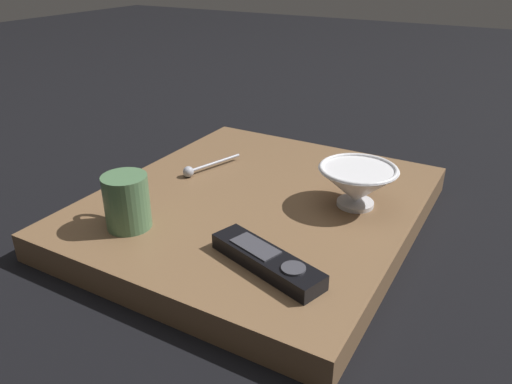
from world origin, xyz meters
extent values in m
plane|color=black|center=(0.00, 0.00, 0.00)|extent=(6.00, 6.00, 0.00)
cube|color=brown|center=(0.00, 0.00, 0.02)|extent=(0.63, 0.55, 0.05)
cylinder|color=silver|center=(-0.06, 0.17, 0.05)|extent=(0.07, 0.07, 0.01)
cone|color=silver|center=(-0.06, 0.17, 0.09)|extent=(0.14, 0.14, 0.06)
torus|color=silver|center=(-0.06, 0.17, 0.12)|extent=(0.14, 0.14, 0.01)
cylinder|color=#4C724C|center=(0.20, -0.13, 0.10)|extent=(0.07, 0.07, 0.09)
torus|color=#4C724C|center=(0.19, -0.17, 0.10)|extent=(0.02, 0.06, 0.06)
cylinder|color=#A3A5B2|center=(-0.08, -0.14, 0.06)|extent=(0.12, 0.04, 0.01)
sphere|color=#A3A5B2|center=(-0.01, -0.17, 0.06)|extent=(0.02, 0.02, 0.02)
cube|color=black|center=(0.19, 0.12, 0.06)|extent=(0.10, 0.20, 0.02)
cylinder|color=#3A3A42|center=(0.21, 0.17, 0.08)|extent=(0.03, 0.03, 0.00)
cube|color=#3A3A42|center=(0.18, 0.10, 0.07)|extent=(0.06, 0.08, 0.00)
camera|label=1|loc=(0.71, 0.41, 0.46)|focal=34.87mm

